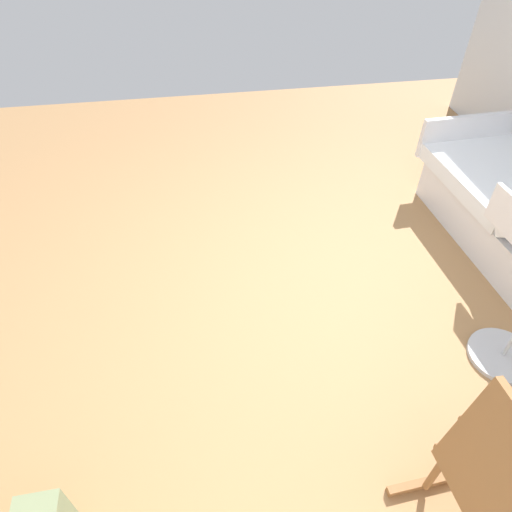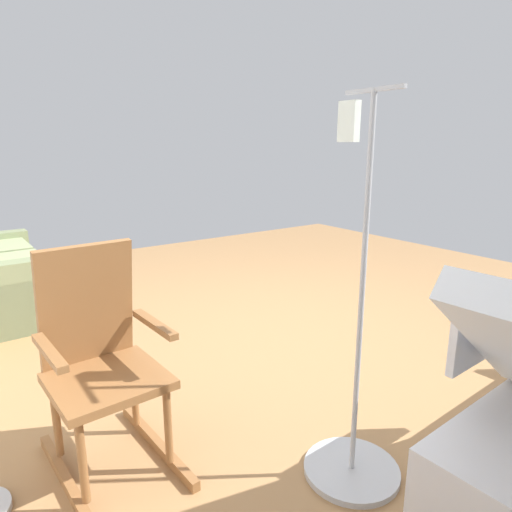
% 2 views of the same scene
% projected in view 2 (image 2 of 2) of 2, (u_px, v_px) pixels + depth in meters
% --- Properties ---
extents(ground_plane, '(7.24, 7.24, 0.00)m').
position_uv_depth(ground_plane, '(300.00, 328.00, 3.71)').
color(ground_plane, '#9E7247').
extents(rocking_chair, '(0.78, 0.52, 1.05)m').
position_uv_depth(rocking_chair, '(101.00, 364.00, 2.05)').
color(rocking_chair, brown).
rests_on(rocking_chair, ground).
extents(iv_pole, '(0.44, 0.44, 1.69)m').
position_uv_depth(iv_pole, '(353.00, 424.00, 2.02)').
color(iv_pole, '#B2B5BA').
rests_on(iv_pole, ground).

